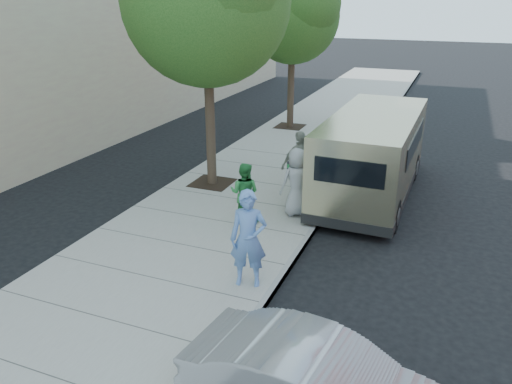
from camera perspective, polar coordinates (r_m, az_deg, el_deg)
ground at (r=12.54m, az=-0.48°, el=-4.55°), size 120.00×120.00×0.00m
sidewalk at (r=12.89m, az=-4.60°, el=-3.50°), size 5.00×60.00×0.15m
curb_face at (r=12.09m, az=5.87°, el=-5.33°), size 0.12×60.00×0.16m
tree_far at (r=21.44m, az=4.35°, el=19.84°), size 3.92×3.80×6.49m
parking_meter at (r=12.98m, az=4.18°, el=1.85°), size 0.29×0.11×1.39m
van at (r=14.74m, az=13.22°, el=4.32°), size 2.33×6.62×2.44m
person_officer at (r=9.67m, az=-0.88°, el=-5.38°), size 0.82×0.65×1.98m
person_green_shirt at (r=12.44m, az=-1.33°, el=-0.09°), size 0.79×0.63×1.56m
person_gray_shirt at (r=12.85m, az=4.70°, el=1.13°), size 1.04×1.01×1.79m
person_striped_polo at (r=13.98m, az=5.08°, el=3.11°), size 1.15×1.11×1.92m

